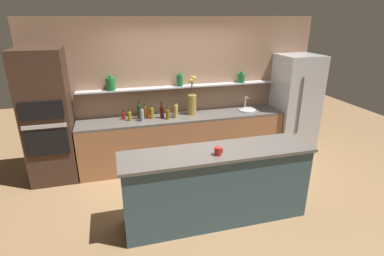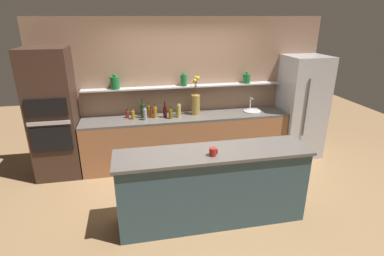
{
  "view_description": "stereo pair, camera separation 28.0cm",
  "coord_description": "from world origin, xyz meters",
  "views": [
    {
      "loc": [
        -1.21,
        -3.72,
        2.61
      ],
      "look_at": [
        -0.1,
        0.37,
        1.01
      ],
      "focal_mm": 28.0,
      "sensor_mm": 36.0,
      "label": 1
    },
    {
      "loc": [
        -0.94,
        -3.78,
        2.61
      ],
      "look_at": [
        -0.1,
        0.37,
        1.01
      ],
      "focal_mm": 28.0,
      "sensor_mm": 36.0,
      "label": 2
    }
  ],
  "objects": [
    {
      "name": "bottle_wine_0",
      "position": [
        -0.79,
        1.29,
        1.05
      ],
      "size": [
        0.07,
        0.07,
        0.34
      ],
      "color": "#193814",
      "rests_on": "back_counter_unit"
    },
    {
      "name": "bottle_sauce_3",
      "position": [
        -0.64,
        1.27,
        1.0
      ],
      "size": [
        0.06,
        0.06,
        0.19
      ],
      "color": "maroon",
      "rests_on": "back_counter_unit"
    },
    {
      "name": "bottle_oil_8",
      "position": [
        -0.32,
        1.15,
        1.01
      ],
      "size": [
        0.07,
        0.07,
        0.22
      ],
      "color": "brown",
      "rests_on": "back_counter_unit"
    },
    {
      "name": "bottle_oil_11",
      "position": [
        -0.96,
        1.25,
        1.0
      ],
      "size": [
        0.06,
        0.06,
        0.21
      ],
      "color": "olive",
      "rests_on": "back_counter_unit"
    },
    {
      "name": "bottle_oil_5",
      "position": [
        -0.58,
        1.26,
        1.02
      ],
      "size": [
        0.07,
        0.07,
        0.25
      ],
      "color": "olive",
      "rests_on": "back_counter_unit"
    },
    {
      "name": "bottle_oil_2",
      "position": [
        -0.17,
        1.31,
        1.0
      ],
      "size": [
        0.06,
        0.06,
        0.21
      ],
      "color": "olive",
      "rests_on": "back_counter_unit"
    },
    {
      "name": "bottle_spirit_10",
      "position": [
        -0.16,
        1.19,
        1.04
      ],
      "size": [
        0.07,
        0.07,
        0.29
      ],
      "color": "tan",
      "rests_on": "back_counter_unit"
    },
    {
      "name": "refrigerator",
      "position": [
        2.22,
        1.2,
        0.96
      ],
      "size": [
        0.76,
        0.73,
        1.93
      ],
      "color": "#B7B7BC",
      "rests_on": "ground_plane"
    },
    {
      "name": "sink_fixture",
      "position": [
        1.24,
        1.25,
        0.94
      ],
      "size": [
        0.32,
        0.32,
        0.25
      ],
      "color": "#B7B7BC",
      "rests_on": "back_counter_unit"
    },
    {
      "name": "island_counter",
      "position": [
        0.0,
        -0.51,
        0.51
      ],
      "size": [
        2.48,
        0.61,
        1.02
      ],
      "color": "#334C56",
      "rests_on": "ground_plane"
    },
    {
      "name": "ground_plane",
      "position": [
        0.0,
        0.0,
        0.0
      ],
      "size": [
        12.0,
        12.0,
        0.0
      ],
      "primitive_type": "plane",
      "color": "olive"
    },
    {
      "name": "bottle_spirit_4",
      "position": [
        -0.76,
        1.17,
        1.02
      ],
      "size": [
        0.07,
        0.07,
        0.25
      ],
      "color": "gray",
      "rests_on": "back_counter_unit"
    },
    {
      "name": "coffee_mug",
      "position": [
        -0.04,
        -0.63,
        1.07
      ],
      "size": [
        0.11,
        0.09,
        0.1
      ],
      "color": "maroon",
      "rests_on": "island_counter"
    },
    {
      "name": "bottle_wine_1",
      "position": [
        -0.4,
        1.23,
        1.03
      ],
      "size": [
        0.07,
        0.07,
        0.3
      ],
      "color": "#380C0C",
      "rests_on": "back_counter_unit"
    },
    {
      "name": "back_counter_unit",
      "position": [
        -0.02,
        1.24,
        0.46
      ],
      "size": [
        3.68,
        0.62,
        0.92
      ],
      "color": "#99603D",
      "rests_on": "ground_plane"
    },
    {
      "name": "oven_tower",
      "position": [
        -2.24,
        1.24,
        1.08
      ],
      "size": [
        0.72,
        0.64,
        2.16
      ],
      "color": "#3D281E",
      "rests_on": "ground_plane"
    },
    {
      "name": "back_wall_unit",
      "position": [
        -0.0,
        1.6,
        1.3
      ],
      "size": [
        5.2,
        0.28,
        2.6
      ],
      "color": "#937056",
      "rests_on": "ground_plane"
    },
    {
      "name": "flower_vase",
      "position": [
        0.16,
        1.3,
        1.13
      ],
      "size": [
        0.16,
        0.19,
        0.71
      ],
      "color": "olive",
      "rests_on": "back_counter_unit"
    },
    {
      "name": "bottle_sauce_7",
      "position": [
        -1.06,
        1.34,
        0.99
      ],
      "size": [
        0.06,
        0.06,
        0.16
      ],
      "color": "maroon",
      "rests_on": "back_counter_unit"
    },
    {
      "name": "bottle_oil_9",
      "position": [
        -0.78,
        1.4,
        1.02
      ],
      "size": [
        0.06,
        0.06,
        0.25
      ],
      "color": "olive",
      "rests_on": "back_counter_unit"
    },
    {
      "name": "bottle_oil_6",
      "position": [
        -0.68,
        1.36,
        1.02
      ],
      "size": [
        0.05,
        0.05,
        0.25
      ],
      "color": "brown",
      "rests_on": "back_counter_unit"
    }
  ]
}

